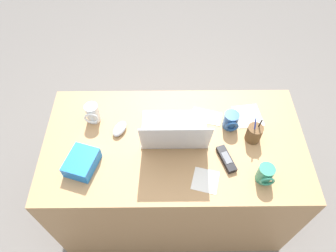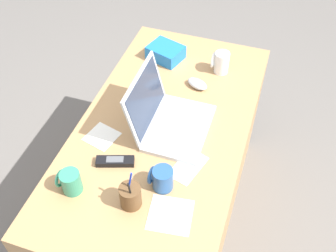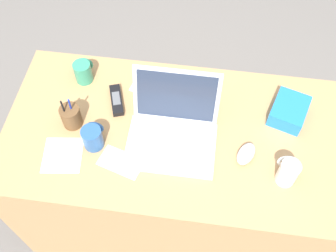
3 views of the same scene
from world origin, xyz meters
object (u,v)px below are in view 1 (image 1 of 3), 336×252
cordless_phone (226,159)px  pen_holder (254,133)px  laptop (175,132)px  coffee_mug_white (265,174)px  snack_bag (82,163)px  computer_mouse (120,129)px  coffee_mug_tall (93,113)px  coffee_mug_spare (231,121)px

cordless_phone → pen_holder: (-0.15, -0.13, 0.04)m
laptop → coffee_mug_white: laptop is taller
cordless_phone → snack_bag: size_ratio=0.96×
snack_bag → cordless_phone: bearing=-177.9°
laptop → computer_mouse: size_ratio=3.24×
coffee_mug_tall → pen_holder: size_ratio=0.65×
laptop → coffee_mug_tall: (0.43, -0.12, 0.00)m
coffee_mug_white → cordless_phone: size_ratio=0.61×
coffee_mug_tall → snack_bag: (0.02, 0.28, -0.02)m
laptop → cordless_phone: 0.29m
coffee_mug_tall → coffee_mug_spare: bearing=176.0°
coffee_mug_spare → coffee_mug_tall: bearing=-4.0°
laptop → coffee_mug_spare: 0.30m
coffee_mug_white → cordless_phone: (0.16, -0.10, -0.04)m
coffee_mug_tall → coffee_mug_spare: 0.73m
coffee_mug_tall → pen_holder: pen_holder is taller
coffee_mug_tall → snack_bag: 0.29m
coffee_mug_spare → pen_holder: (-0.11, 0.08, 0.00)m
coffee_mug_white → pen_holder: (0.01, -0.23, 0.00)m
laptop → coffee_mug_white: (-0.41, 0.24, -0.00)m
coffee_mug_white → snack_bag: bearing=-5.2°
cordless_phone → snack_bag: 0.70m
coffee_mug_white → snack_bag: (0.86, -0.08, -0.01)m
coffee_mug_white → computer_mouse: bearing=-22.5°
pen_holder → coffee_mug_white: bearing=92.8°
computer_mouse → pen_holder: bearing=-160.7°
coffee_mug_white → pen_holder: bearing=-87.2°
computer_mouse → coffee_mug_spare: bearing=-153.7°
laptop → cordless_phone: laptop is taller
pen_holder → snack_bag: (0.85, 0.15, -0.01)m
computer_mouse → coffee_mug_tall: bearing=-3.1°
computer_mouse → coffee_mug_white: 0.76m
cordless_phone → snack_bag: (0.70, 0.03, 0.02)m
computer_mouse → coffee_mug_spare: size_ratio=1.12×
laptop → coffee_mug_spare: laptop is taller
computer_mouse → coffee_mug_tall: coffee_mug_tall is taller
coffee_mug_spare → pen_holder: bearing=142.8°
cordless_phone → pen_holder: size_ratio=0.94×
coffee_mug_tall → coffee_mug_white: bearing=156.7°
computer_mouse → coffee_mug_spare: coffee_mug_spare is taller
computer_mouse → coffee_mug_white: bearing=-178.4°
laptop → coffee_mug_tall: 0.45m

